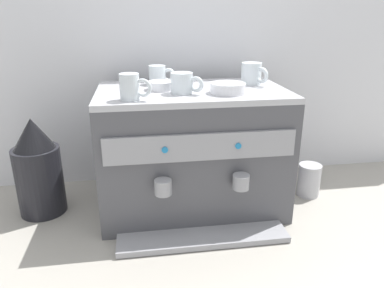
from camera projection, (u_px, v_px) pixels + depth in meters
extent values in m
plane|color=#9E998E|center=(192.00, 204.00, 1.46)|extent=(4.00, 4.00, 0.00)
cube|color=silver|center=(182.00, 59.00, 1.55)|extent=(2.80, 0.03, 1.08)
cube|color=#4C4C51|center=(192.00, 152.00, 1.38)|extent=(0.68, 0.40, 0.45)
cube|color=#B7B7BC|center=(192.00, 92.00, 1.30)|extent=(0.68, 0.40, 0.02)
cube|color=#939399|center=(202.00, 147.00, 1.16)|extent=(0.62, 0.01, 0.09)
cylinder|color=#1E7AB7|center=(165.00, 150.00, 1.13)|extent=(0.02, 0.01, 0.02)
cylinder|color=#1E7AB7|center=(238.00, 146.00, 1.17)|extent=(0.02, 0.01, 0.02)
cube|color=#939399|center=(203.00, 237.00, 1.22)|extent=(0.58, 0.12, 0.02)
cylinder|color=#939399|center=(163.00, 187.00, 1.16)|extent=(0.06, 0.06, 0.05)
cylinder|color=#939399|center=(241.00, 182.00, 1.19)|extent=(0.06, 0.06, 0.05)
cylinder|color=silver|center=(157.00, 75.00, 1.38)|extent=(0.06, 0.06, 0.07)
torus|color=silver|center=(169.00, 75.00, 1.37)|extent=(0.05, 0.02, 0.05)
cylinder|color=silver|center=(182.00, 83.00, 1.22)|extent=(0.08, 0.08, 0.07)
torus|color=silver|center=(195.00, 84.00, 1.20)|extent=(0.05, 0.04, 0.05)
cylinder|color=silver|center=(251.00, 74.00, 1.37)|extent=(0.08, 0.08, 0.08)
torus|color=silver|center=(262.00, 75.00, 1.33)|extent=(0.04, 0.06, 0.06)
cylinder|color=silver|center=(130.00, 87.00, 1.12)|extent=(0.06, 0.06, 0.08)
torus|color=silver|center=(143.00, 88.00, 1.11)|extent=(0.06, 0.03, 0.06)
cylinder|color=white|center=(161.00, 86.00, 1.28)|extent=(0.09, 0.09, 0.03)
cylinder|color=white|center=(161.00, 89.00, 1.29)|extent=(0.05, 0.05, 0.01)
cylinder|color=white|center=(228.00, 88.00, 1.23)|extent=(0.12, 0.12, 0.04)
cylinder|color=white|center=(228.00, 92.00, 1.23)|extent=(0.07, 0.07, 0.01)
cylinder|color=black|center=(40.00, 181.00, 1.37)|extent=(0.17, 0.17, 0.26)
cone|color=black|center=(32.00, 134.00, 1.30)|extent=(0.15, 0.15, 0.11)
cylinder|color=#B7B7BC|center=(309.00, 180.00, 1.51)|extent=(0.09, 0.09, 0.14)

